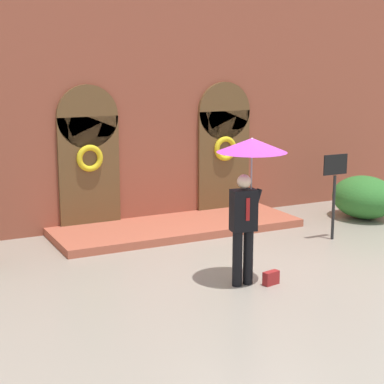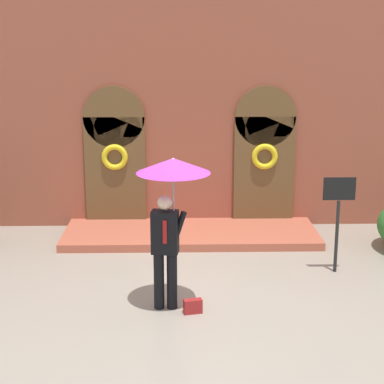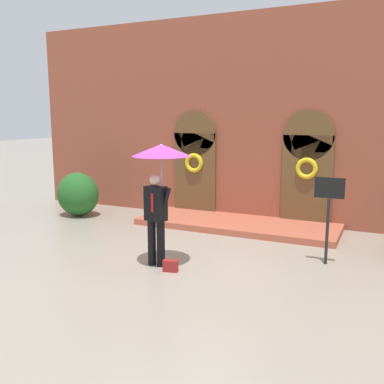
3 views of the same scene
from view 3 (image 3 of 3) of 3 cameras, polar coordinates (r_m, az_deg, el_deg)
name	(u,v)px [view 3 (image 3 of 3)]	position (r m, az deg, el deg)	size (l,w,h in m)	color
ground_plane	(186,262)	(8.63, -0.80, -9.37)	(80.00, 80.00, 0.00)	gray
building_facade	(251,124)	(12.02, 7.93, 9.02)	(14.00, 2.30, 5.60)	brown
person_with_umbrella	(160,168)	(8.02, -4.33, 3.18)	(1.10, 1.10, 2.36)	black
handbag	(171,266)	(8.12, -2.88, -9.82)	(0.28, 0.12, 0.22)	maroon
sign_post	(329,206)	(8.64, 17.75, -1.81)	(0.56, 0.06, 1.72)	black
shrub_left	(78,194)	(12.91, -14.97, -0.29)	(1.27, 1.04, 1.27)	#235B23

